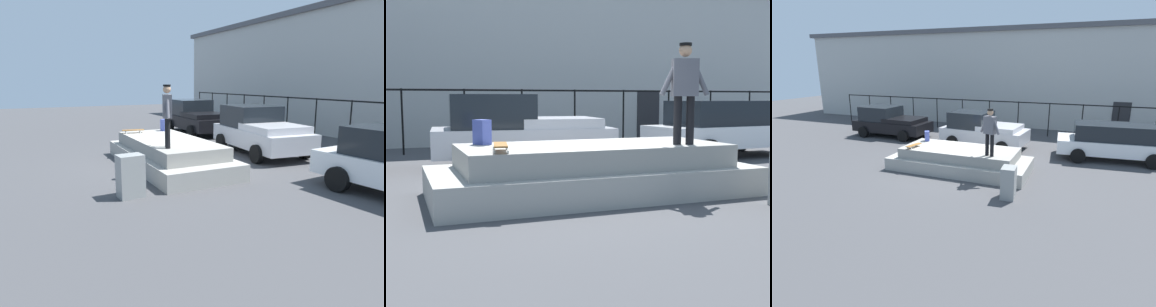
# 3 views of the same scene
# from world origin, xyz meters

# --- Properties ---
(ground_plane) EXTENTS (60.00, 60.00, 0.00)m
(ground_plane) POSITION_xyz_m (0.00, 0.00, 0.00)
(ground_plane) COLOR #424244
(concrete_ledge) EXTENTS (5.63, 2.46, 0.90)m
(concrete_ledge) POSITION_xyz_m (0.23, -0.34, 0.41)
(concrete_ledge) COLOR #9E9B93
(concrete_ledge) RESTS_ON ground_plane
(skateboarder) EXTENTS (0.85, 0.37, 1.74)m
(skateboarder) POSITION_xyz_m (1.68, -0.97, 1.91)
(skateboarder) COLOR black
(skateboarder) RESTS_ON concrete_ledge
(skateboard) EXTENTS (0.34, 0.80, 0.12)m
(skateboard) POSITION_xyz_m (-1.54, -0.96, 1.00)
(skateboard) COLOR brown
(skateboard) RESTS_ON concrete_ledge
(backpack) EXTENTS (0.31, 0.34, 0.43)m
(backpack) POSITION_xyz_m (-1.60, 0.29, 1.12)
(backpack) COLOR #3F4C99
(backpack) RESTS_ON concrete_ledge
(car_black_pickup_near) EXTENTS (4.60, 2.30, 1.76)m
(car_black_pickup_near) POSITION_xyz_m (-6.06, 3.90, 0.88)
(car_black_pickup_near) COLOR black
(car_black_pickup_near) RESTS_ON ground_plane
(car_silver_pickup_mid) EXTENTS (4.54, 2.51, 1.80)m
(car_silver_pickup_mid) POSITION_xyz_m (-0.17, 3.59, 0.90)
(car_silver_pickup_mid) COLOR #B7B7BC
(car_silver_pickup_mid) RESTS_ON ground_plane
(utility_box) EXTENTS (0.48, 0.63, 1.03)m
(utility_box) POSITION_xyz_m (2.78, -2.39, 0.52)
(utility_box) COLOR gray
(utility_box) RESTS_ON ground_plane
(fence_row) EXTENTS (24.06, 0.06, 2.00)m
(fence_row) POSITION_xyz_m (0.00, 7.29, 1.35)
(fence_row) COLOR black
(fence_row) RESTS_ON ground_plane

